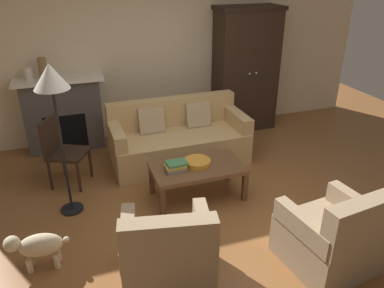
% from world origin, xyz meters
% --- Properties ---
extents(ground_plane, '(9.60, 9.60, 0.00)m').
position_xyz_m(ground_plane, '(0.00, 0.00, 0.00)').
color(ground_plane, brown).
extents(back_wall, '(7.20, 0.10, 2.80)m').
position_xyz_m(back_wall, '(0.00, 2.55, 1.40)').
color(back_wall, beige).
rests_on(back_wall, ground).
extents(fireplace, '(1.26, 0.48, 1.12)m').
position_xyz_m(fireplace, '(-1.55, 2.30, 0.57)').
color(fireplace, '#4C4947').
rests_on(fireplace, ground).
extents(armoire, '(1.06, 0.57, 2.02)m').
position_xyz_m(armoire, '(1.40, 2.22, 1.01)').
color(armoire, black).
rests_on(armoire, ground).
extents(couch, '(1.93, 0.88, 0.86)m').
position_xyz_m(couch, '(-0.03, 1.37, 0.32)').
color(couch, tan).
rests_on(couch, ground).
extents(coffee_table, '(1.10, 0.60, 0.42)m').
position_xyz_m(coffee_table, '(-0.09, 0.36, 0.37)').
color(coffee_table, brown).
rests_on(coffee_table, ground).
extents(fruit_bowl, '(0.32, 0.32, 0.06)m').
position_xyz_m(fruit_bowl, '(-0.08, 0.41, 0.45)').
color(fruit_bowl, orange).
rests_on(fruit_bowl, coffee_table).
extents(book_stack, '(0.26, 0.19, 0.10)m').
position_xyz_m(book_stack, '(-0.36, 0.36, 0.47)').
color(book_stack, gray).
rests_on(book_stack, coffee_table).
extents(mantel_vase_cream, '(0.11, 0.11, 0.18)m').
position_xyz_m(mantel_vase_cream, '(-1.93, 2.28, 1.21)').
color(mantel_vase_cream, beige).
rests_on(mantel_vase_cream, fireplace).
extents(mantel_vase_bronze, '(0.12, 0.12, 0.30)m').
position_xyz_m(mantel_vase_bronze, '(-1.73, 2.28, 1.27)').
color(mantel_vase_bronze, olive).
rests_on(mantel_vase_bronze, fireplace).
extents(armchair_near_left, '(0.90, 0.90, 0.88)m').
position_xyz_m(armchair_near_left, '(-0.81, -0.88, 0.32)').
color(armchair_near_left, '#997F60').
rests_on(armchair_near_left, ground).
extents(armchair_near_right, '(0.86, 0.86, 0.88)m').
position_xyz_m(armchair_near_right, '(0.70, -1.15, 0.32)').
color(armchair_near_right, '#997F60').
rests_on(armchair_near_right, ground).
extents(side_chair_wooden, '(0.59, 0.59, 0.90)m').
position_xyz_m(side_chair_wooden, '(-1.62, 1.22, 0.51)').
color(side_chair_wooden, black).
rests_on(side_chair_wooden, ground).
extents(floor_lamp, '(0.36, 0.36, 1.73)m').
position_xyz_m(floor_lamp, '(-1.58, 0.56, 1.50)').
color(floor_lamp, black).
rests_on(floor_lamp, ground).
extents(dog, '(0.57, 0.24, 0.39)m').
position_xyz_m(dog, '(-1.91, -0.30, 0.25)').
color(dog, beige).
rests_on(dog, ground).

